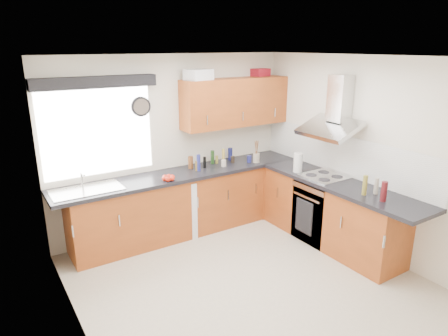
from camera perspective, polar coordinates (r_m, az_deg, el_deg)
ground_plane at (r=4.81m, az=3.08°, el=-15.70°), size 3.60×3.60×0.00m
ceiling at (r=4.04m, az=3.66°, el=15.58°), size 3.60×3.60×0.02m
wall_back at (r=5.76m, az=-7.23°, el=3.38°), size 3.60×0.02×2.50m
wall_front at (r=3.11m, az=23.49°, el=-10.30°), size 3.60×0.02×2.50m
wall_left at (r=3.58m, az=-20.84°, el=-6.34°), size 0.02×3.60×2.50m
wall_right at (r=5.48m, az=18.79°, el=1.87°), size 0.02×3.60×2.50m
window at (r=5.33m, az=-17.55°, el=4.91°), size 1.40×0.02×1.10m
window_blind at (r=5.16m, az=-17.91°, el=11.59°), size 1.50×0.18×0.14m
splashback at (r=5.67m, az=16.32°, el=1.87°), size 0.01×3.00×0.54m
base_cab_back at (r=5.72m, az=-6.56°, el=-5.33°), size 3.00×0.58×0.86m
base_cab_corner at (r=6.52m, az=6.18°, el=-2.45°), size 0.60×0.60×0.86m
base_cab_right at (r=5.62m, az=14.92°, el=-6.26°), size 0.58×2.10×0.86m
worktop_back at (r=5.60m, az=-5.76°, el=-0.85°), size 3.60×0.62×0.05m
worktop_right at (r=5.36m, az=16.39°, el=-2.32°), size 0.62×2.42×0.05m
sink at (r=5.15m, az=-19.06°, el=-2.60°), size 0.84×0.46×0.10m
oven at (r=5.71m, az=13.75°, el=-5.85°), size 0.56×0.58×0.85m
hob_plate at (r=5.54m, az=14.10°, el=-1.16°), size 0.52×0.52×0.01m
extractor_hood at (r=5.41m, az=15.50°, el=7.63°), size 0.52×0.78×0.66m
upper_cabinets at (r=5.97m, az=1.66°, el=9.38°), size 1.70×0.35×0.70m
washing_machine at (r=5.70m, az=-7.39°, el=-5.66°), size 0.64×0.63×0.82m
wall_clock at (r=5.43m, az=-11.71°, el=8.56°), size 0.26×0.04×0.26m
casserole at (r=5.58m, az=-3.67°, el=13.17°), size 0.40×0.33×0.15m
storage_box at (r=6.31m, az=5.20°, el=13.45°), size 0.27×0.23×0.11m
utensil_pot at (r=6.04m, az=4.63°, el=1.45°), size 0.11×0.11×0.14m
kitchen_roll at (r=5.64m, az=10.51°, el=0.76°), size 0.15×0.15×0.27m
tomato_cluster at (r=5.27m, az=-7.95°, el=-1.40°), size 0.16×0.16×0.07m
jar_0 at (r=5.82m, az=-0.06°, el=0.70°), size 0.07×0.07×0.10m
jar_1 at (r=5.62m, az=-3.92°, el=0.29°), size 0.04×0.04×0.14m
jar_2 at (r=5.73m, az=-4.79°, el=0.79°), size 0.07×0.07×0.18m
jar_3 at (r=5.96m, az=-1.04°, el=1.23°), size 0.04×0.04×0.12m
jar_4 at (r=5.94m, az=-1.66°, el=1.55°), size 0.06×0.06×0.20m
jar_5 at (r=6.04m, az=3.62°, el=1.31°), size 0.07×0.07×0.10m
jar_6 at (r=5.75m, az=-2.79°, el=0.81°), size 0.04×0.04×0.16m
jar_7 at (r=6.14m, az=0.89°, el=2.02°), size 0.07×0.07×0.19m
jar_8 at (r=6.00m, az=1.24°, el=1.22°), size 0.06×0.06×0.10m
jar_9 at (r=5.61m, az=-3.66°, el=0.76°), size 0.05×0.05×0.24m
jar_10 at (r=5.86m, az=-0.09°, el=1.58°), size 0.04×0.04×0.25m
bottle_0 at (r=4.86m, az=21.88°, el=-3.13°), size 0.07×0.07×0.23m
bottle_1 at (r=4.98m, az=19.48°, el=-2.33°), size 0.05×0.05×0.24m
bottle_2 at (r=5.07m, az=20.93°, el=-2.41°), size 0.05×0.05×0.20m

